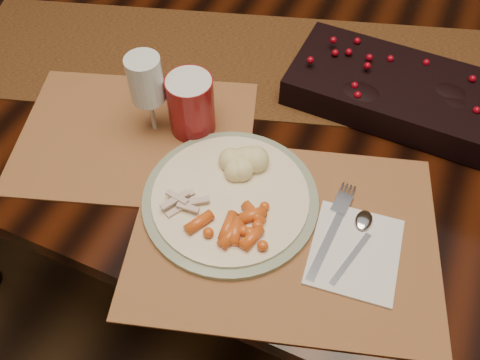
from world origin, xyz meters
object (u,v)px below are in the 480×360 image
at_px(turkey_shreds, 183,204).
at_px(napkin, 355,252).
at_px(centerpiece, 394,86).
at_px(red_cup, 191,105).
at_px(dining_table, 289,198).
at_px(placemat_main, 284,234).
at_px(baby_carrots, 230,220).
at_px(wine_glass, 149,97).
at_px(mashed_potatoes, 241,159).
at_px(dinner_plate, 230,198).

relative_size(turkey_shreds, napkin, 0.40).
bearing_deg(centerpiece, red_cup, -145.86).
relative_size(dining_table, napkin, 11.40).
distance_m(placemat_main, napkin, 0.11).
relative_size(baby_carrots, wine_glass, 0.68).
bearing_deg(centerpiece, baby_carrots, -113.04).
xyz_separation_m(mashed_potatoes, red_cup, (-0.13, 0.06, 0.02)).
bearing_deg(placemat_main, centerpiece, 60.72).
height_order(dinner_plate, turkey_shreds, turkey_shreds).
height_order(dining_table, dinner_plate, dinner_plate).
bearing_deg(mashed_potatoes, centerpiece, 55.18).
bearing_deg(dining_table, centerpiece, 14.83).
bearing_deg(placemat_main, turkey_shreds, 172.99).
height_order(dining_table, centerpiece, centerpiece).
bearing_deg(baby_carrots, turkey_shreds, -178.70).
xyz_separation_m(turkey_shreds, red_cup, (-0.07, 0.18, 0.04)).
distance_m(centerpiece, mashed_potatoes, 0.34).
bearing_deg(centerpiece, dinner_plate, -118.67).
relative_size(placemat_main, turkey_shreds, 7.75).
bearing_deg(red_cup, mashed_potatoes, -26.59).
bearing_deg(dinner_plate, turkey_shreds, -140.94).
relative_size(napkin, red_cup, 1.36).
bearing_deg(napkin, centerpiece, 88.67).
xyz_separation_m(dining_table, mashed_potatoes, (-0.03, -0.24, 0.42)).
xyz_separation_m(dinner_plate, red_cup, (-0.13, 0.13, 0.05)).
height_order(mashed_potatoes, red_cup, red_cup).
xyz_separation_m(dining_table, baby_carrots, (-0.00, -0.35, 0.40)).
bearing_deg(wine_glass, centerpiece, 32.74).
height_order(centerpiece, wine_glass, wine_glass).
xyz_separation_m(centerpiece, baby_carrots, (-0.17, -0.39, -0.01)).
bearing_deg(napkin, wine_glass, 159.58).
distance_m(dinner_plate, wine_glass, 0.23).
bearing_deg(baby_carrots, dining_table, 89.41).
distance_m(dinner_plate, turkey_shreds, 0.08).
relative_size(dining_table, centerpiece, 4.60).
xyz_separation_m(centerpiece, placemat_main, (-0.08, -0.37, -0.04)).
bearing_deg(dining_table, baby_carrots, -90.59).
height_order(dinner_plate, wine_glass, wine_glass).
xyz_separation_m(placemat_main, baby_carrots, (-0.08, -0.03, 0.03)).
distance_m(turkey_shreds, red_cup, 0.19).
relative_size(turkey_shreds, wine_glass, 0.37).
distance_m(mashed_potatoes, red_cup, 0.14).
bearing_deg(wine_glass, placemat_main, -20.97).
distance_m(centerpiece, placemat_main, 0.38).
bearing_deg(centerpiece, mashed_potatoes, -124.82).
height_order(dining_table, mashed_potatoes, mashed_potatoes).
height_order(dining_table, turkey_shreds, turkey_shreds).
bearing_deg(turkey_shreds, wine_glass, 133.61).
xyz_separation_m(turkey_shreds, napkin, (0.28, 0.04, -0.02)).
relative_size(dining_table, placemat_main, 3.67).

